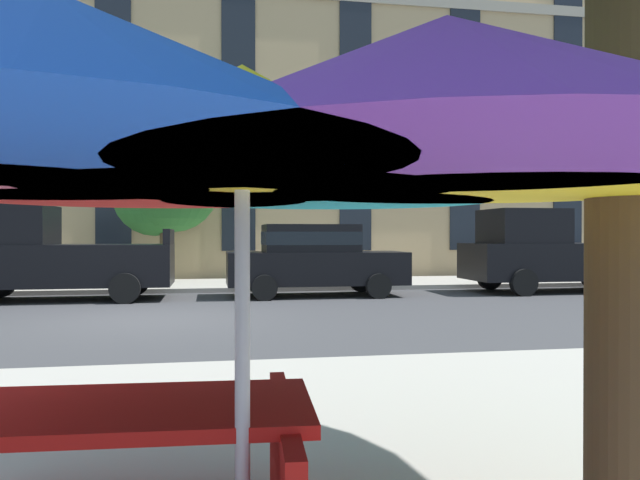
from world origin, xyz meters
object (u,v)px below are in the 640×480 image
Objects in this scene: sedan_black at (314,258)px; patio_umbrella at (242,136)px; pickup_black at (49,256)px; pickup_black_midblock at (553,253)px; street_tree_middle at (164,188)px; picnic_table at (108,469)px.

patio_umbrella is (-2.41, -12.70, 0.96)m from sedan_black.
sedan_black is (6.22, -0.00, -0.08)m from pickup_black.
pickup_black is 12.70m from pickup_black_midblock.
patio_umbrella is at bearing -73.27° from pickup_black.
street_tree_middle is at bearing 95.21° from patio_umbrella.
street_tree_middle is 2.28× the size of picnic_table.
pickup_black reaches higher than sedan_black.
pickup_black_midblock is (6.47, 0.00, 0.08)m from sedan_black.
pickup_black is 12.72m from picnic_table.
sedan_black is at bearing 79.27° from patio_umbrella.
pickup_black_midblock reaches higher than picnic_table.
street_tree_middle is at bearing 93.31° from picnic_table.
pickup_black_midblock is 11.18m from street_tree_middle.
pickup_black reaches higher than patio_umbrella.
patio_umbrella reaches higher than sedan_black.
picnic_table is (-9.45, -12.28, -0.54)m from pickup_black_midblock.
pickup_black_midblock reaches higher than sedan_black.
street_tree_middle is 1.15× the size of patio_umbrella.
street_tree_middle is at bearing 136.42° from sedan_black.
patio_umbrella is (-8.88, -12.70, 0.88)m from pickup_black_midblock.
sedan_black is at bearing -180.00° from pickup_black_midblock.
street_tree_middle is (-3.90, 3.72, 1.98)m from sedan_black.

